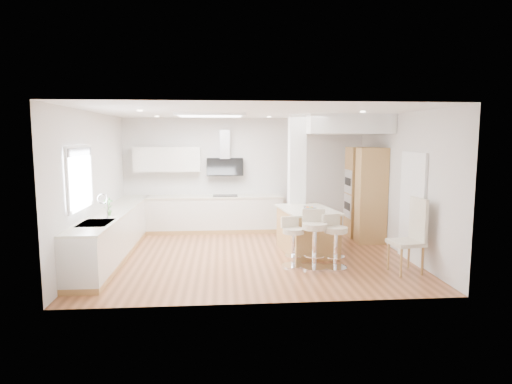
{
  "coord_description": "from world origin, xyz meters",
  "views": [
    {
      "loc": [
        -0.57,
        -8.24,
        2.31
      ],
      "look_at": [
        0.12,
        0.4,
        1.21
      ],
      "focal_mm": 30.0,
      "sensor_mm": 36.0,
      "label": 1
    }
  ],
  "objects": [
    {
      "name": "bar_stool_b",
      "position": [
        1.05,
        -0.92,
        0.59
      ],
      "size": [
        0.5,
        0.5,
        1.04
      ],
      "rotation": [
        0.0,
        0.0,
        -0.06
      ],
      "color": "white",
      "rests_on": "ground"
    },
    {
      "name": "dining_chair",
      "position": [
        2.68,
        -1.28,
        0.69
      ],
      "size": [
        0.57,
        0.57,
        1.29
      ],
      "rotation": [
        0.0,
        0.0,
        0.15
      ],
      "color": "beige",
      "rests_on": "ground"
    },
    {
      "name": "doorway_right",
      "position": [
        2.97,
        -0.6,
        1.0
      ],
      "size": [
        0.05,
        1.0,
        2.1
      ],
      "color": "#473F38",
      "rests_on": "ground"
    },
    {
      "name": "window_left",
      "position": [
        -2.96,
        -0.9,
        1.69
      ],
      "size": [
        0.06,
        1.28,
        1.07
      ],
      "color": "white",
      "rests_on": "ground"
    },
    {
      "name": "wall_left",
      "position": [
        -3.0,
        0.0,
        1.4
      ],
      "size": [
        0.04,
        5.0,
        2.8
      ],
      "primitive_type": "cube",
      "color": "silver",
      "rests_on": "ground"
    },
    {
      "name": "oven_column",
      "position": [
        2.68,
        1.23,
        1.05
      ],
      "size": [
        0.63,
        1.21,
        2.1
      ],
      "color": "tan",
      "rests_on": "ground"
    },
    {
      "name": "ground",
      "position": [
        0.0,
        0.0,
        0.0
      ],
      "size": [
        6.0,
        6.0,
        0.0
      ],
      "primitive_type": "plane",
      "color": "#AB673F",
      "rests_on": "ground"
    },
    {
      "name": "skylight",
      "position": [
        -0.79,
        0.6,
        2.77
      ],
      "size": [
        4.1,
        2.1,
        0.06
      ],
      "color": "white",
      "rests_on": "ground"
    },
    {
      "name": "ceiling",
      "position": [
        0.0,
        0.0,
        0.0
      ],
      "size": [
        6.0,
        5.0,
        0.02
      ],
      "primitive_type": "cube",
      "color": "white",
      "rests_on": "ground"
    },
    {
      "name": "bar_stool_a",
      "position": [
        0.69,
        -0.78,
        0.5
      ],
      "size": [
        0.51,
        0.51,
        0.89
      ],
      "rotation": [
        0.0,
        0.0,
        0.32
      ],
      "color": "white",
      "rests_on": "ground"
    },
    {
      "name": "counter_back",
      "position": [
        -0.91,
        2.22,
        0.7
      ],
      "size": [
        3.62,
        0.63,
        2.5
      ],
      "color": "tan",
      "rests_on": "ground"
    },
    {
      "name": "pillar",
      "position": [
        1.05,
        0.95,
        1.4
      ],
      "size": [
        0.35,
        0.35,
        2.8
      ],
      "color": "white",
      "rests_on": "ground"
    },
    {
      "name": "soffit",
      "position": [
        2.1,
        1.4,
        2.6
      ],
      "size": [
        1.78,
        2.2,
        0.4
      ],
      "color": "white",
      "rests_on": "ground"
    },
    {
      "name": "bar_stool_c",
      "position": [
        1.41,
        -0.96,
        0.54
      ],
      "size": [
        0.56,
        0.56,
        0.96
      ],
      "rotation": [
        0.0,
        0.0,
        0.37
      ],
      "color": "white",
      "rests_on": "ground"
    },
    {
      "name": "counter_left",
      "position": [
        -2.7,
        0.23,
        0.46
      ],
      "size": [
        0.63,
        4.5,
        1.35
      ],
      "color": "tan",
      "rests_on": "ground"
    },
    {
      "name": "peninsula",
      "position": [
        1.13,
        0.14,
        0.45
      ],
      "size": [
        1.17,
        1.6,
        0.97
      ],
      "rotation": [
        0.0,
        0.0,
        0.14
      ],
      "color": "tan",
      "rests_on": "ground"
    },
    {
      "name": "wall_right",
      "position": [
        3.0,
        0.0,
        1.4
      ],
      "size": [
        0.04,
        5.0,
        2.8
      ],
      "primitive_type": "cube",
      "color": "silver",
      "rests_on": "ground"
    },
    {
      "name": "wall_back",
      "position": [
        0.0,
        2.5,
        1.4
      ],
      "size": [
        6.0,
        0.04,
        2.8
      ],
      "primitive_type": "cube",
      "color": "silver",
      "rests_on": "ground"
    }
  ]
}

